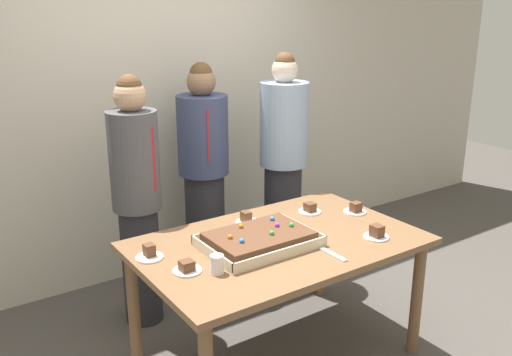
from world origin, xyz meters
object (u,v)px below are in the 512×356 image
Objects in this scene: plated_slice_near_left at (377,233)px; cake_server_utensil at (333,254)px; sheet_cake at (259,239)px; party_table at (278,254)px; plated_slice_far_left at (187,268)px; plated_slice_near_right at (310,209)px; person_striped_tie_right at (283,164)px; drink_cup_nearest at (217,264)px; plated_slice_center_front at (355,209)px; plated_slice_center_back at (246,220)px; plated_slice_far_right at (149,254)px; person_serving_front at (204,173)px; person_green_shirt_behind at (137,199)px.

plated_slice_near_left is 0.37m from cake_server_utensil.
party_table is at bearing -0.26° from sheet_cake.
plated_slice_near_right is at bearing 15.69° from plated_slice_far_left.
person_striped_tie_right is at bearing 35.72° from plated_slice_far_left.
plated_slice_near_left is 1.50× the size of drink_cup_nearest.
cake_server_utensil is at bearing -175.21° from plated_slice_near_left.
person_striped_tie_right is (0.60, 1.24, 0.12)m from cake_server_utensil.
cake_server_utensil is (0.13, -0.33, 0.09)m from party_table.
plated_slice_near_left is at bearing -12.27° from plated_slice_far_left.
person_striped_tie_right reaches higher than plated_slice_center_front.
plated_slice_center_back is at bearing -7.88° from person_striped_tie_right.
plated_slice_far_left is 1.00× the size of plated_slice_center_back.
plated_slice_far_right is at bearing 147.50° from cake_server_utensil.
plated_slice_far_right and plated_slice_center_back have the same top height.
plated_slice_far_right is (-0.58, 0.21, -0.02)m from sheet_cake.
person_serving_front is (-0.34, 1.45, 0.07)m from plated_slice_near_left.
plated_slice_near_left is 1.53m from person_green_shirt_behind.
party_table is 10.88× the size of plated_slice_center_back.
person_green_shirt_behind is (-0.50, 0.54, 0.08)m from plated_slice_center_back.
plated_slice_near_right is 0.65m from cake_server_utensil.
party_table is 1.19m from person_striped_tie_right.
plated_slice_center_front is 0.85m from person_striped_tie_right.
cake_server_utensil is at bearing -118.61° from plated_slice_near_right.
plated_slice_near_right reaches higher than plated_slice_far_left.
sheet_cake is 0.40m from drink_cup_nearest.
cake_server_utensil is at bearing -78.43° from plated_slice_center_back.
plated_slice_near_right is at bearing 31.61° from person_serving_front.
person_serving_front is 0.97× the size of person_striped_tie_right.
plated_slice_near_right is at bearing 61.39° from cake_server_utensil.
plated_slice_center_back is at bearing 3.14° from person_serving_front.
plated_slice_center_back reaches higher than cake_server_utensil.
person_serving_front is (-0.29, 0.91, 0.07)m from plated_slice_near_right.
party_table is 10.88× the size of plated_slice_near_left.
plated_slice_near_left is 1.00× the size of plated_slice_far_left.
person_green_shirt_behind reaches higher than party_table.
plated_slice_near_left reaches higher than party_table.
plated_slice_far_right is at bearing -20.44° from person_striped_tie_right.
plated_slice_near_left is at bearing -30.91° from party_table.
sheet_cake is 0.36× the size of person_striped_tie_right.
plated_slice_center_front is (0.24, -0.17, 0.00)m from plated_slice_near_right.
person_striped_tie_right reaches higher than party_table.
plated_slice_far_left reaches higher than cake_server_utensil.
plated_slice_far_right is (-1.15, -0.04, 0.00)m from plated_slice_near_right.
plated_slice_near_right is 1.15m from plated_slice_far_right.
plated_slice_far_left is 1.67m from person_striped_tie_right.
drink_cup_nearest is at bearing -22.94° from person_green_shirt_behind.
person_green_shirt_behind is (-0.66, -0.28, 0.01)m from person_serving_front.
person_striped_tie_right is (0.73, 0.92, 0.22)m from party_table.
party_table is 0.52m from plated_slice_near_right.
person_serving_front is at bearing 116.09° from plated_slice_center_front.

